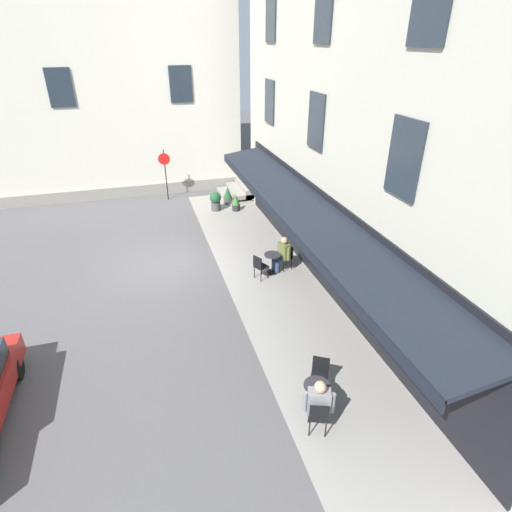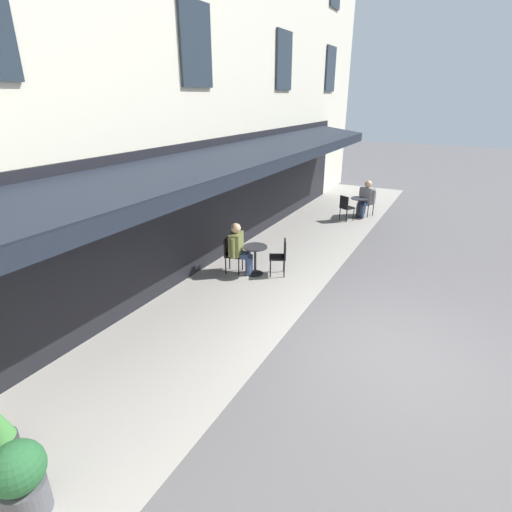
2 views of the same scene
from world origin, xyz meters
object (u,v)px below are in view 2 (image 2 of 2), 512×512
Objects in this scene: cafe_chair_black_back_row at (346,206)px; cafe_chair_black_facing_street at (231,252)px; seated_companion_in_grey at (366,197)px; seated_patron_in_olive at (239,247)px; cafe_chair_black_kerbside at (281,254)px; cafe_table_mid_terrace at (255,256)px; potted_plant_under_sign at (20,478)px; cafe_table_near_entrance at (359,205)px; cafe_chair_black_near_door at (369,201)px.

cafe_chair_black_facing_street is (5.74, -1.30, 0.00)m from cafe_chair_black_back_row.
seated_patron_in_olive is at bearing -13.34° from seated_companion_in_grey.
seated_companion_in_grey reaches higher than cafe_chair_black_kerbside.
cafe_chair_black_kerbside is at bearing 116.07° from cafe_table_mid_terrace.
cafe_chair_black_back_row is 5.88m from cafe_chair_black_facing_street.
potted_plant_under_sign is at bearing -1.90° from seated_companion_in_grey.
cafe_chair_black_facing_street is at bearing -75.71° from cafe_table_mid_terrace.
cafe_table_near_entrance is 0.82× the size of cafe_chair_black_facing_street.
cafe_table_mid_terrace is 0.57× the size of seated_companion_in_grey.
cafe_chair_black_kerbside is 1.26m from cafe_chair_black_facing_street.
cafe_table_near_entrance is 12.69m from potted_plant_under_sign.
seated_companion_in_grey is 1.43× the size of potted_plant_under_sign.
potted_plant_under_sign is at bearing 6.35° from cafe_table_mid_terrace.
seated_patron_in_olive is (5.68, -1.09, 0.15)m from cafe_chair_black_back_row.
cafe_chair_black_near_door is at bearing 169.53° from cafe_table_mid_terrace.
cafe_chair_black_back_row and cafe_chair_black_facing_street have the same top height.
cafe_chair_black_near_door is at bearing 159.39° from cafe_table_near_entrance.
cafe_table_mid_terrace is 0.82× the size of cafe_chair_black_kerbside.
cafe_chair_black_facing_street is at bearing -15.10° from cafe_chair_black_near_door.
cafe_chair_black_near_door is at bearing 159.39° from seated_companion_in_grey.
cafe_table_near_entrance is 0.47m from seated_companion_in_grey.
seated_companion_in_grey is at bearing 178.10° from potted_plant_under_sign.
cafe_chair_black_kerbside is 1.00× the size of cafe_chair_black_facing_street.
cafe_chair_black_near_door and cafe_chair_black_kerbside have the same top height.
seated_companion_in_grey is (-6.23, 0.60, 0.16)m from cafe_chair_black_kerbside.
cafe_chair_black_facing_street is 0.98× the size of potted_plant_under_sign.
cafe_chair_black_near_door is 7.01m from seated_patron_in_olive.
seated_companion_in_grey is at bearing 152.99° from cafe_chair_black_back_row.
cafe_table_near_entrance is 0.63m from cafe_chair_black_near_door.
seated_patron_in_olive is at bearing -12.87° from cafe_table_near_entrance.
seated_patron_in_olive is 1.41× the size of potted_plant_under_sign.
seated_companion_in_grey reaches higher than cafe_chair_black_near_door.
cafe_chair_black_kerbside reaches higher than cafe_table_near_entrance.
seated_companion_in_grey is at bearing -20.61° from cafe_chair_black_near_door.
cafe_table_near_entrance is 6.49m from cafe_chair_black_facing_street.
potted_plant_under_sign is (6.41, 1.34, -0.05)m from cafe_chair_black_facing_street.
cafe_table_mid_terrace is at bearing -10.14° from seated_companion_in_grey.
cafe_table_near_entrance is at bearing 148.78° from cafe_chair_black_back_row.
potted_plant_under_sign is (12.69, -0.29, 0.01)m from cafe_table_near_entrance.
seated_patron_in_olive reaches higher than cafe_table_near_entrance.
cafe_chair_black_near_door is 1.21× the size of cafe_table_mid_terrace.
cafe_chair_black_back_row is at bearing 178.68° from cafe_chair_black_kerbside.
cafe_chair_black_near_door is at bearing 166.44° from seated_patron_in_olive.
cafe_chair_black_kerbside is 6.84m from potted_plant_under_sign.
potted_plant_under_sign is at bearing 9.95° from seated_patron_in_olive.
cafe_chair_black_facing_street is at bearing -14.92° from seated_companion_in_grey.
seated_patron_in_olive is at bearing -10.90° from cafe_chair_black_back_row.
cafe_chair_black_kerbside is at bearing -5.47° from seated_companion_in_grey.
cafe_chair_black_back_row is (0.54, -0.33, 0.06)m from cafe_table_near_entrance.
cafe_chair_black_kerbside is (6.43, -0.67, 0.00)m from cafe_chair_black_near_door.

